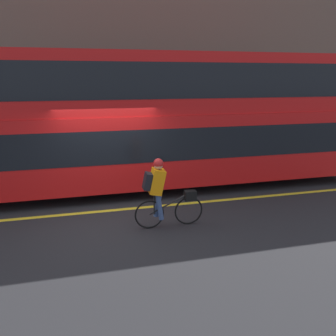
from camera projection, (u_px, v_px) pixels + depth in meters
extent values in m
plane|color=#232326|center=(112.00, 213.00, 8.06)|extent=(80.00, 80.00, 0.00)
cube|color=yellow|center=(111.00, 210.00, 8.23)|extent=(50.00, 0.14, 0.01)
cube|color=#A8A399|center=(101.00, 159.00, 13.28)|extent=(60.00, 2.16, 0.10)
cube|color=brown|center=(95.00, 59.00, 13.40)|extent=(60.00, 0.30, 7.90)
cylinder|color=black|center=(276.00, 163.00, 10.87)|extent=(1.01, 0.30, 1.01)
cylinder|color=black|center=(51.00, 178.00, 9.24)|extent=(1.01, 0.30, 1.01)
cube|color=red|center=(173.00, 144.00, 9.84)|extent=(11.46, 2.45, 1.97)
cube|color=black|center=(173.00, 137.00, 9.78)|extent=(11.00, 2.47, 0.87)
cube|color=red|center=(173.00, 83.00, 9.37)|extent=(11.46, 2.35, 1.60)
cube|color=black|center=(173.00, 80.00, 9.35)|extent=(11.00, 2.37, 0.90)
torus|color=black|center=(189.00, 211.00, 7.38)|extent=(0.66, 0.04, 0.66)
torus|color=black|center=(149.00, 215.00, 7.18)|extent=(0.66, 0.04, 0.66)
cylinder|color=black|center=(169.00, 204.00, 7.22)|extent=(0.91, 0.03, 0.45)
cylinder|color=black|center=(154.00, 204.00, 7.14)|extent=(0.03, 0.03, 0.48)
cube|color=black|center=(190.00, 195.00, 7.29)|extent=(0.26, 0.16, 0.22)
cube|color=orange|center=(157.00, 181.00, 7.01)|extent=(0.37, 0.32, 0.58)
cube|color=black|center=(148.00, 181.00, 6.96)|extent=(0.21, 0.26, 0.38)
cylinder|color=#384C7A|center=(158.00, 204.00, 7.26)|extent=(0.21, 0.11, 0.59)
cylinder|color=#384C7A|center=(160.00, 207.00, 7.09)|extent=(0.19, 0.11, 0.59)
sphere|color=tan|center=(158.00, 165.00, 6.93)|extent=(0.19, 0.19, 0.19)
sphere|color=red|center=(158.00, 163.00, 6.92)|extent=(0.21, 0.21, 0.21)
cylinder|color=#194C23|center=(253.00, 138.00, 14.56)|extent=(0.58, 0.58, 1.03)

